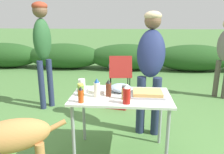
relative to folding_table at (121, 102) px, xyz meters
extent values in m
plane|color=#4C7A3D|center=(0.00, 0.00, -0.66)|extent=(60.00, 60.00, 0.00)
ellipsoid|color=#234C1E|center=(-4.00, 4.42, -0.26)|extent=(2.40, 0.90, 0.80)
ellipsoid|color=#234C1E|center=(-2.00, 4.42, -0.26)|extent=(2.40, 0.90, 0.80)
ellipsoid|color=#234C1E|center=(0.00, 4.42, -0.26)|extent=(2.40, 0.90, 0.80)
ellipsoid|color=#234C1E|center=(2.00, 4.42, -0.26)|extent=(2.40, 0.90, 0.80)
cube|color=silver|center=(0.00, 0.00, 0.06)|extent=(1.10, 0.64, 0.02)
cylinder|color=gray|center=(-0.49, -0.27, -0.31)|extent=(0.04, 0.04, 0.71)
cylinder|color=gray|center=(0.49, -0.27, -0.31)|extent=(0.04, 0.04, 0.71)
cylinder|color=gray|center=(-0.49, 0.27, -0.31)|extent=(0.04, 0.04, 0.71)
cylinder|color=gray|center=(0.49, 0.27, -0.31)|extent=(0.04, 0.04, 0.71)
cube|color=#9E9EA3|center=(0.29, 0.01, 0.09)|extent=(0.36, 0.27, 0.02)
cube|color=tan|center=(0.29, 0.01, 0.11)|extent=(0.32, 0.24, 0.04)
cylinder|color=white|center=(-0.27, 0.11, 0.10)|extent=(0.25, 0.25, 0.04)
ellipsoid|color=#99B2CC|center=(-0.01, 0.14, 0.12)|extent=(0.25, 0.25, 0.09)
cylinder|color=white|center=(-0.46, 0.09, 0.15)|extent=(0.08, 0.08, 0.15)
cylinder|color=red|center=(0.07, -0.24, 0.16)|extent=(0.08, 0.08, 0.16)
cone|color=white|center=(0.07, -0.24, 0.26)|extent=(0.06, 0.06, 0.05)
cylinder|color=#B2893D|center=(0.04, -0.12, 0.14)|extent=(0.06, 0.06, 0.13)
cylinder|color=#4C4C4C|center=(0.04, -0.12, 0.22)|extent=(0.05, 0.05, 0.02)
cylinder|color=#562314|center=(-0.14, -0.03, 0.15)|extent=(0.06, 0.06, 0.15)
cone|color=black|center=(-0.14, -0.03, 0.25)|extent=(0.05, 0.05, 0.04)
cylinder|color=olive|center=(-0.44, -0.04, 0.13)|extent=(0.07, 0.07, 0.12)
cylinder|color=#D1CC47|center=(-0.44, -0.04, 0.20)|extent=(0.07, 0.07, 0.02)
cylinder|color=silver|center=(-0.26, -0.07, 0.16)|extent=(0.07, 0.07, 0.16)
cone|color=#194793|center=(-0.26, -0.07, 0.26)|extent=(0.06, 0.06, 0.05)
cylinder|color=#CC4214|center=(-0.40, -0.25, 0.14)|extent=(0.06, 0.06, 0.13)
cone|color=black|center=(-0.40, -0.25, 0.23)|extent=(0.05, 0.05, 0.04)
cylinder|color=#232D4C|center=(0.25, 0.53, -0.26)|extent=(0.12, 0.12, 0.81)
cylinder|color=#232D4C|center=(0.46, 0.51, -0.26)|extent=(0.12, 0.12, 0.81)
ellipsoid|color=navy|center=(0.37, 0.64, 0.46)|extent=(0.44, 0.54, 0.71)
sphere|color=brown|center=(0.39, 0.77, 0.87)|extent=(0.23, 0.23, 0.23)
ellipsoid|color=tan|center=(0.39, 0.77, 0.94)|extent=(0.24, 0.24, 0.14)
cylinder|color=#232D4C|center=(-1.44, 1.23, -0.23)|extent=(0.10, 0.10, 0.87)
cylinder|color=#232D4C|center=(-1.33, 1.37, -0.23)|extent=(0.10, 0.10, 0.87)
ellipsoid|color=#28562D|center=(-1.39, 1.30, 0.56)|extent=(0.37, 0.39, 0.70)
sphere|color=brown|center=(-1.39, 1.30, 1.03)|extent=(0.24, 0.24, 0.24)
ellipsoid|color=#993823|center=(-1.39, 1.30, 1.10)|extent=(0.25, 0.25, 0.14)
cylinder|color=#4C473D|center=(1.86, 2.14, -0.29)|extent=(0.10, 0.10, 0.75)
ellipsoid|color=#B27A42|center=(-0.95, -0.64, -0.10)|extent=(0.74, 0.58, 0.30)
cylinder|color=#B27A42|center=(-0.61, -0.46, -0.09)|extent=(0.21, 0.14, 0.12)
cube|color=maroon|center=(-0.12, 2.28, -0.28)|extent=(0.51, 0.51, 0.03)
cube|color=maroon|center=(-0.09, 2.01, -0.05)|extent=(0.48, 0.21, 0.44)
cylinder|color=black|center=(-0.30, 2.06, -0.47)|extent=(0.02, 0.02, 0.38)
cylinder|color=black|center=(0.10, 2.11, -0.47)|extent=(0.02, 0.02, 0.38)
cylinder|color=black|center=(-0.34, 2.46, -0.47)|extent=(0.02, 0.02, 0.38)
cylinder|color=black|center=(0.05, 2.51, -0.47)|extent=(0.02, 0.02, 0.38)
cylinder|color=black|center=(-0.35, 2.26, -0.10)|extent=(0.07, 0.41, 0.02)
cylinder|color=black|center=(0.11, 2.31, -0.10)|extent=(0.07, 0.41, 0.02)
cube|color=#B21E1E|center=(-0.17, 1.45, -0.52)|extent=(0.53, 0.41, 0.28)
cube|color=silver|center=(-0.17, 1.45, -0.35)|extent=(0.53, 0.41, 0.06)
camera|label=1|loc=(0.09, -2.30, 0.91)|focal=35.00mm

